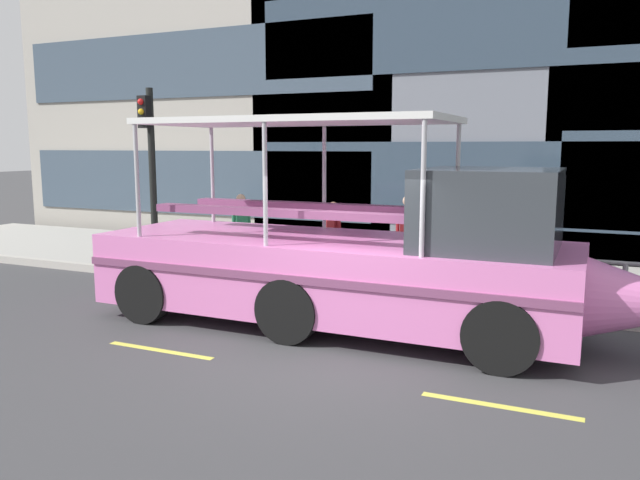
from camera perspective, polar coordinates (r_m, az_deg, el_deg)
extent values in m
plane|color=#3D3D3F|center=(9.00, 1.38, -10.50)|extent=(120.00, 120.00, 0.00)
cube|color=#A8A59E|center=(14.13, 10.22, -3.19)|extent=(32.00, 4.80, 0.18)
cube|color=#B2ADA3|center=(11.78, 7.27, -5.48)|extent=(32.00, 0.18, 0.18)
cube|color=#DBD64C|center=(9.47, -14.43, -9.76)|extent=(1.80, 0.12, 0.01)
cube|color=#DBD64C|center=(7.63, 16.13, -14.41)|extent=(1.80, 0.12, 0.01)
cube|color=#3D4C5B|center=(20.15, -12.20, 5.17)|extent=(12.40, 0.06, 1.99)
cube|color=#3D4C5B|center=(20.27, -12.53, 15.42)|extent=(12.40, 0.06, 1.99)
cube|color=#2D3D4C|center=(16.59, 12.40, 5.04)|extent=(11.18, 0.06, 2.17)
cube|color=#2D3D4C|center=(16.83, 12.85, 18.56)|extent=(11.18, 0.06, 2.17)
cylinder|color=gray|center=(12.00, 6.51, -0.67)|extent=(12.17, 0.07, 0.07)
cylinder|color=gray|center=(12.07, 6.48, -2.64)|extent=(12.17, 0.06, 0.06)
cylinder|color=gray|center=(15.04, -16.18, -0.70)|extent=(0.09, 0.09, 0.84)
cylinder|color=gray|center=(13.83, -9.74, -1.28)|extent=(0.09, 0.09, 0.84)
cylinder|color=gray|center=(12.82, -2.19, -1.93)|extent=(0.09, 0.09, 0.84)
cylinder|color=gray|center=(12.07, 6.48, -2.64)|extent=(0.09, 0.09, 0.84)
cylinder|color=gray|center=(11.64, 16.05, -3.35)|extent=(0.09, 0.09, 0.84)
cylinder|color=gray|center=(11.54, 26.08, -3.99)|extent=(0.09, 0.09, 0.84)
cylinder|color=black|center=(15.06, -15.07, 5.55)|extent=(0.16, 0.16, 4.08)
cube|color=black|center=(14.91, -15.79, 11.22)|extent=(0.24, 0.20, 0.72)
sphere|color=red|center=(14.84, -16.10, 12.07)|extent=(0.14, 0.14, 0.14)
sphere|color=gold|center=(14.83, -16.07, 11.23)|extent=(0.14, 0.14, 0.14)
sphere|color=green|center=(14.82, -16.03, 10.38)|extent=(0.14, 0.14, 0.14)
cube|color=pink|center=(10.24, 0.90, -3.11)|extent=(7.75, 2.48, 1.18)
cylinder|color=pink|center=(12.27, -15.98, -1.49)|extent=(0.39, 1.12, 1.12)
cube|color=#783F64|center=(9.09, -2.25, -3.67)|extent=(7.75, 0.04, 0.12)
cube|color=#33383D|center=(9.37, 15.24, 2.75)|extent=(1.94, 2.09, 1.16)
cube|color=silver|center=(10.28, -2.10, 10.84)|extent=(5.04, 2.29, 0.10)
cylinder|color=#B2B2B7|center=(10.54, 12.47, 5.31)|extent=(0.07, 0.07, 1.84)
cylinder|color=#B2B2B7|center=(8.42, 9.41, 4.62)|extent=(0.07, 0.07, 1.84)
cylinder|color=#B2B2B7|center=(11.28, 0.39, 5.72)|extent=(0.07, 0.07, 1.84)
cylinder|color=#B2B2B7|center=(9.32, -5.05, 5.08)|extent=(0.07, 0.07, 1.84)
cylinder|color=#B2B2B7|center=(12.44, -9.83, 5.86)|extent=(0.07, 0.07, 1.84)
cylinder|color=#B2B2B7|center=(10.69, -16.40, 5.21)|extent=(0.07, 0.07, 1.84)
cube|color=#783F64|center=(10.86, -0.67, 3.12)|extent=(4.63, 0.28, 0.12)
cube|color=#783F64|center=(9.79, -3.60, 2.50)|extent=(4.63, 0.28, 0.12)
cylinder|color=black|center=(10.69, 17.94, -5.03)|extent=(1.00, 0.28, 1.00)
cylinder|color=black|center=(8.50, 16.20, -8.46)|extent=(1.00, 0.28, 1.00)
cylinder|color=black|center=(11.42, 2.27, -3.76)|extent=(1.00, 0.28, 1.00)
cylinder|color=black|center=(9.40, -2.97, -6.48)|extent=(1.00, 0.28, 1.00)
cylinder|color=black|center=(12.66, -9.21, -2.64)|extent=(1.00, 0.28, 1.00)
cylinder|color=black|center=(10.87, -15.85, -4.72)|extent=(1.00, 0.28, 1.00)
cylinder|color=black|center=(13.08, 19.45, -2.40)|extent=(0.10, 0.10, 0.76)
cylinder|color=black|center=(12.97, 19.03, -2.47)|extent=(0.10, 0.10, 0.76)
cube|color=#38383D|center=(12.92, 19.38, 0.38)|extent=(0.30, 0.33, 0.54)
cylinder|color=#38383D|center=(13.07, 19.90, 0.32)|extent=(0.07, 0.07, 0.48)
cylinder|color=#38383D|center=(12.78, 18.84, 0.20)|extent=(0.07, 0.07, 0.48)
sphere|color=#936B4C|center=(12.88, 19.47, 2.10)|extent=(0.21, 0.21, 0.21)
cylinder|color=#47423D|center=(13.25, 8.37, -1.60)|extent=(0.11, 0.11, 0.87)
cylinder|color=#47423D|center=(13.23, 7.63, -1.60)|extent=(0.11, 0.11, 0.87)
cube|color=maroon|center=(13.13, 8.07, 1.60)|extent=(0.38, 0.30, 0.62)
cylinder|color=maroon|center=(13.16, 9.00, 1.46)|extent=(0.08, 0.08, 0.56)
cylinder|color=maroon|center=(13.11, 7.12, 1.48)|extent=(0.08, 0.08, 0.56)
sphere|color=tan|center=(13.08, 8.11, 3.58)|extent=(0.24, 0.24, 0.24)
cylinder|color=black|center=(13.25, 1.01, -1.67)|extent=(0.10, 0.10, 0.80)
cylinder|color=black|center=(13.13, 1.41, -1.77)|extent=(0.10, 0.10, 0.80)
cube|color=maroon|center=(13.08, 1.22, 1.23)|extent=(0.35, 0.30, 0.57)
cylinder|color=maroon|center=(13.25, 0.71, 1.19)|extent=(0.07, 0.07, 0.51)
cylinder|color=maroon|center=(12.93, 1.73, 1.01)|extent=(0.07, 0.07, 0.51)
sphere|color=#936B4C|center=(13.04, 1.22, 3.04)|extent=(0.22, 0.22, 0.22)
cylinder|color=black|center=(15.21, -7.46, -0.40)|extent=(0.10, 0.10, 0.81)
cylinder|color=black|center=(15.26, -6.89, -0.35)|extent=(0.10, 0.10, 0.81)
cube|color=#236B47|center=(15.15, -7.23, 2.20)|extent=(0.33, 0.35, 0.57)
cylinder|color=#236B47|center=(15.09, -7.94, 2.05)|extent=(0.07, 0.07, 0.51)
cylinder|color=#236B47|center=(15.22, -6.51, 2.14)|extent=(0.07, 0.07, 0.51)
sphere|color=tan|center=(15.11, -7.26, 3.78)|extent=(0.22, 0.22, 0.22)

